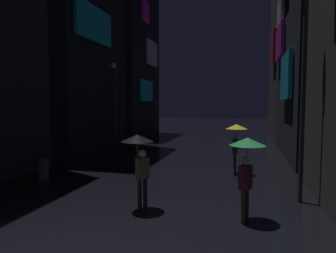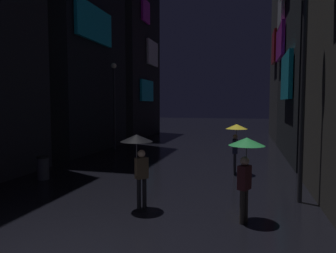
# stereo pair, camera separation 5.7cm
# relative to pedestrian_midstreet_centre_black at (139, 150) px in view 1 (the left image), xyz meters

# --- Properties ---
(building_left_far) EXTENTS (4.25, 7.65, 15.41)m
(building_left_far) POSITION_rel_pedestrian_midstreet_centre_black_xyz_m (-7.99, 18.69, 6.03)
(building_left_far) COLOR black
(building_left_far) RESTS_ON ground
(building_right_mid) EXTENTS (4.25, 8.95, 13.95)m
(building_right_mid) POSITION_rel_pedestrian_midstreet_centre_black_xyz_m (6.97, 10.34, 5.31)
(building_right_mid) COLOR black
(building_right_mid) RESTS_ON ground
(building_right_far) EXTENTS (4.25, 8.19, 22.26)m
(building_right_far) POSITION_rel_pedestrian_midstreet_centre_black_xyz_m (6.99, 18.95, 9.46)
(building_right_far) COLOR #232328
(building_right_far) RESTS_ON ground
(pedestrian_midstreet_centre_black) EXTENTS (0.90, 0.90, 2.12)m
(pedestrian_midstreet_centre_black) POSITION_rel_pedestrian_midstreet_centre_black_xyz_m (0.00, 0.00, 0.00)
(pedestrian_midstreet_centre_black) COLOR black
(pedestrian_midstreet_centre_black) RESTS_ON ground
(pedestrian_foreground_right_green) EXTENTS (0.90, 0.90, 2.12)m
(pedestrian_foreground_right_green) POSITION_rel_pedestrian_midstreet_centre_black_xyz_m (2.91, -0.15, 0.00)
(pedestrian_foreground_right_green) COLOR #38332D
(pedestrian_foreground_right_green) RESTS_ON ground
(pedestrian_far_right_yellow) EXTENTS (0.90, 0.90, 2.12)m
(pedestrian_far_right_yellow) POSITION_rel_pedestrian_midstreet_centre_black_xyz_m (2.48, 5.14, 0.00)
(pedestrian_far_right_yellow) COLOR #2D2D38
(pedestrian_far_right_yellow) RESTS_ON ground
(streetlamp_left_far) EXTENTS (0.36, 0.36, 5.63)m
(streetlamp_left_far) POSITION_rel_pedestrian_midstreet_centre_black_xyz_m (-5.51, 10.28, 1.84)
(streetlamp_left_far) COLOR #2D2D33
(streetlamp_left_far) RESTS_ON ground
(streetlamp_right_near) EXTENTS (0.36, 0.36, 6.29)m
(streetlamp_right_near) POSITION_rel_pedestrian_midstreet_centre_black_xyz_m (4.49, 1.78, 2.20)
(streetlamp_right_near) COLOR #2D2D33
(streetlamp_right_near) RESTS_ON ground
(trash_bin) EXTENTS (0.46, 0.46, 0.93)m
(trash_bin) POSITION_rel_pedestrian_midstreet_centre_black_xyz_m (-4.81, 2.18, -1.20)
(trash_bin) COLOR #3F3F47
(trash_bin) RESTS_ON ground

